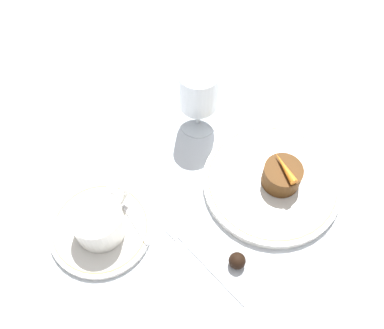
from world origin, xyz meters
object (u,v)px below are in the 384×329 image
(coffee_cup, at_px, (98,221))
(fork, at_px, (190,246))
(wine_glass, at_px, (198,92))
(dessert_cake, at_px, (282,175))
(dinner_plate, at_px, (272,182))

(coffee_cup, height_order, fork, coffee_cup)
(coffee_cup, bearing_deg, wine_glass, 1.57)
(wine_glass, xyz_separation_m, fork, (-0.19, -0.13, -0.08))
(fork, bearing_deg, wine_glass, 34.19)
(coffee_cup, distance_m, dessert_cake, 0.29)
(wine_glass, height_order, dessert_cake, wine_glass)
(dinner_plate, bearing_deg, dessert_cake, -60.39)
(dinner_plate, xyz_separation_m, coffee_cup, (-0.23, 0.16, 0.03))
(wine_glass, distance_m, fork, 0.25)
(dinner_plate, bearing_deg, wine_glass, 81.67)
(coffee_cup, relative_size, fork, 0.55)
(fork, xyz_separation_m, dessert_cake, (0.17, -0.05, 0.03))
(coffee_cup, bearing_deg, dinner_plate, -35.43)
(wine_glass, bearing_deg, dinner_plate, -98.33)
(coffee_cup, relative_size, dessert_cake, 1.68)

